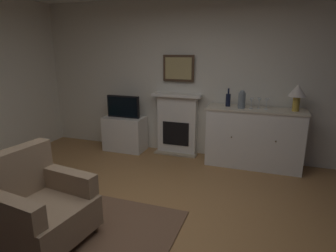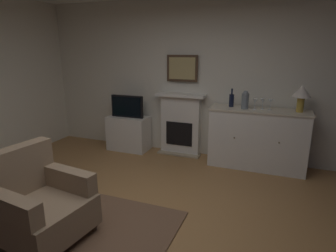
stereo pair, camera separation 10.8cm
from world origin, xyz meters
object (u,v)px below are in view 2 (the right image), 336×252
at_px(framed_picture, 182,68).
at_px(sideboard_cabinet, 257,139).
at_px(vase_decorative, 245,100).
at_px(fireplace_unit, 181,124).
at_px(wine_glass_right, 270,102).
at_px(wine_bottle, 231,100).
at_px(armchair, 38,203).
at_px(tv_set, 127,106).
at_px(table_lamp, 302,93).
at_px(wine_glass_left, 255,102).
at_px(wine_glass_center, 263,101).
at_px(tv_cabinet, 129,133).

height_order(framed_picture, sideboard_cabinet, framed_picture).
bearing_deg(vase_decorative, fireplace_unit, 168.48).
distance_m(wine_glass_right, vase_decorative, 0.37).
bearing_deg(vase_decorative, sideboard_cabinet, 12.76).
distance_m(wine_bottle, wine_glass_right, 0.59).
xyz_separation_m(framed_picture, armchair, (-0.53, -2.85, -1.15)).
bearing_deg(vase_decorative, tv_set, 178.85).
bearing_deg(sideboard_cabinet, armchair, -125.37).
bearing_deg(tv_set, fireplace_unit, 10.77).
relative_size(wine_glass_right, armchair, 0.18).
distance_m(wine_bottle, tv_set, 1.88).
height_order(tv_set, armchair, tv_set).
relative_size(table_lamp, wine_bottle, 1.38).
height_order(wine_glass_left, vase_decorative, vase_decorative).
relative_size(vase_decorative, tv_set, 0.45).
bearing_deg(wine_glass_center, sideboard_cabinet, -155.23).
distance_m(tv_set, armchair, 2.70).
bearing_deg(wine_glass_left, fireplace_unit, 169.66).
height_order(sideboard_cabinet, armchair, sideboard_cabinet).
xyz_separation_m(table_lamp, wine_glass_center, (-0.52, 0.02, -0.16)).
xyz_separation_m(sideboard_cabinet, vase_decorative, (-0.22, -0.05, 0.62)).
relative_size(tv_set, armchair, 0.67).
bearing_deg(framed_picture, table_lamp, -6.70).
height_order(table_lamp, wine_bottle, table_lamp).
bearing_deg(armchair, tv_set, 99.60).
bearing_deg(wine_glass_right, wine_glass_center, 168.80).
distance_m(sideboard_cabinet, tv_cabinet, 2.32).
distance_m(table_lamp, wine_glass_right, 0.44).
height_order(table_lamp, armchair, table_lamp).
distance_m(wine_glass_center, wine_glass_right, 0.11).
distance_m(fireplace_unit, armchair, 2.86).
relative_size(framed_picture, wine_glass_left, 3.33).
relative_size(wine_glass_left, armchair, 0.18).
xyz_separation_m(sideboard_cabinet, armchair, (-1.87, -2.63, -0.10)).
xyz_separation_m(vase_decorative, tv_set, (-2.09, 0.04, -0.26)).
bearing_deg(armchair, wine_glass_left, 55.16).
height_order(wine_glass_right, tv_cabinet, wine_glass_right).
bearing_deg(fireplace_unit, tv_cabinet, -170.55).
height_order(framed_picture, tv_cabinet, framed_picture).
height_order(fireplace_unit, wine_glass_center, wine_glass_center).
bearing_deg(armchair, wine_glass_right, 52.51).
distance_m(fireplace_unit, wine_glass_left, 1.39).
distance_m(wine_glass_center, vase_decorative, 0.27).
distance_m(wine_glass_left, tv_set, 2.25).
bearing_deg(fireplace_unit, vase_decorative, -11.52).
bearing_deg(wine_glass_center, tv_set, -179.39).
bearing_deg(framed_picture, tv_cabinet, -167.99).
xyz_separation_m(tv_cabinet, tv_set, (-0.00, -0.02, 0.52)).
xyz_separation_m(framed_picture, wine_glass_right, (1.48, -0.23, -0.45)).
relative_size(wine_bottle, tv_set, 0.47).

